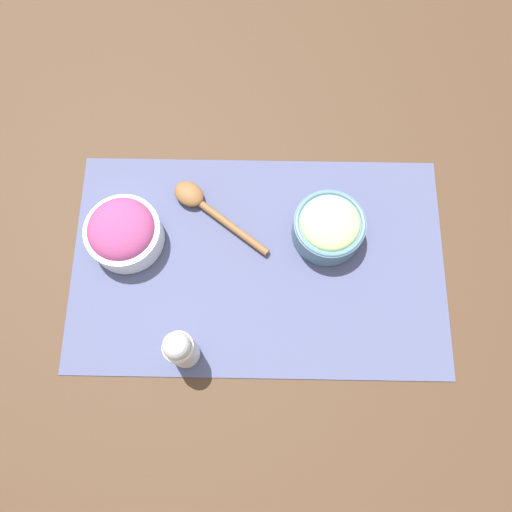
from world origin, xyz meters
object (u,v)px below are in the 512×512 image
object	(u,v)px
cucumber_bowl	(326,226)
onion_bowl	(121,232)
pepper_shaker	(178,349)
wooden_spoon	(200,204)

from	to	relation	value
cucumber_bowl	onion_bowl	bearing A→B (deg)	-177.28
cucumber_bowl	pepper_shaker	world-z (taller)	pepper_shaker
cucumber_bowl	onion_bowl	xyz separation A→B (m)	(-0.32, -0.02, 0.00)
pepper_shaker	cucumber_bowl	bearing A→B (deg)	42.22
onion_bowl	wooden_spoon	xyz separation A→B (m)	(0.12, 0.06, -0.02)
cucumber_bowl	onion_bowl	size ratio (longest dim) A/B	0.95
pepper_shaker	wooden_spoon	bearing A→B (deg)	86.72
cucumber_bowl	wooden_spoon	bearing A→B (deg)	167.57
onion_bowl	cucumber_bowl	bearing A→B (deg)	2.72
wooden_spoon	pepper_shaker	world-z (taller)	pepper_shaker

